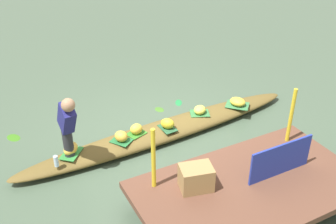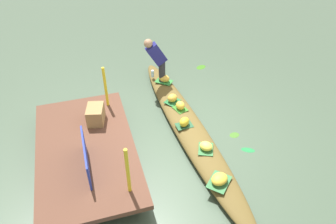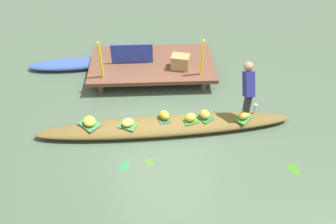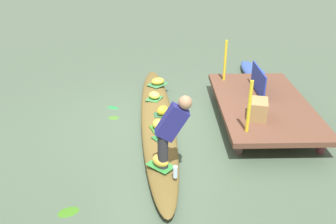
{
  "view_description": "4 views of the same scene",
  "coord_description": "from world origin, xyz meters",
  "px_view_note": "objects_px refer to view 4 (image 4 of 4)",
  "views": [
    {
      "loc": [
        2.76,
        5.42,
        4.1
      ],
      "look_at": [
        -0.01,
        0.11,
        0.57
      ],
      "focal_mm": 43.0,
      "sensor_mm": 36.0,
      "label": 1
    },
    {
      "loc": [
        -4.91,
        1.92,
        4.76
      ],
      "look_at": [
        0.31,
        0.37,
        0.41
      ],
      "focal_mm": 35.45,
      "sensor_mm": 36.0,
      "label": 2
    },
    {
      "loc": [
        -0.18,
        -5.22,
        5.02
      ],
      "look_at": [
        0.07,
        0.19,
        0.35
      ],
      "focal_mm": 35.42,
      "sensor_mm": 36.0,
      "label": 3
    },
    {
      "loc": [
        6.3,
        0.06,
        3.46
      ],
      "look_at": [
        0.22,
        0.21,
        0.41
      ],
      "focal_mm": 38.54,
      "sensor_mm": 36.0,
      "label": 4
    }
  ],
  "objects_px": {
    "banana_bunch_5": "(160,161)",
    "produce_crate": "(258,109)",
    "banana_bunch_0": "(163,110)",
    "vendor_boat": "(157,120)",
    "water_bottle": "(175,172)",
    "market_banner": "(258,80)",
    "banana_bunch_3": "(154,95)",
    "banana_bunch_2": "(163,133)",
    "vendor_person": "(171,128)",
    "banana_bunch_4": "(158,81)",
    "banana_bunch_1": "(158,124)",
    "moored_boat": "(258,77)"
  },
  "relations": [
    {
      "from": "produce_crate",
      "to": "banana_bunch_1",
      "type": "bearing_deg",
      "value": -87.16
    },
    {
      "from": "banana_bunch_1",
      "to": "vendor_person",
      "type": "distance_m",
      "value": 1.34
    },
    {
      "from": "market_banner",
      "to": "banana_bunch_0",
      "type": "bearing_deg",
      "value": -69.64
    },
    {
      "from": "water_bottle",
      "to": "banana_bunch_3",
      "type": "bearing_deg",
      "value": -173.18
    },
    {
      "from": "banana_bunch_0",
      "to": "banana_bunch_3",
      "type": "height_order",
      "value": "banana_bunch_0"
    },
    {
      "from": "water_bottle",
      "to": "banana_bunch_4",
      "type": "bearing_deg",
      "value": -175.91
    },
    {
      "from": "banana_bunch_5",
      "to": "vendor_person",
      "type": "relative_size",
      "value": 0.24
    },
    {
      "from": "vendor_boat",
      "to": "market_banner",
      "type": "relative_size",
      "value": 5.22
    },
    {
      "from": "banana_bunch_3",
      "to": "banana_bunch_5",
      "type": "height_order",
      "value": "banana_bunch_5"
    },
    {
      "from": "market_banner",
      "to": "banana_bunch_3",
      "type": "bearing_deg",
      "value": -90.56
    },
    {
      "from": "vendor_person",
      "to": "market_banner",
      "type": "height_order",
      "value": "vendor_person"
    },
    {
      "from": "vendor_boat",
      "to": "banana_bunch_4",
      "type": "distance_m",
      "value": 1.61
    },
    {
      "from": "banana_bunch_1",
      "to": "vendor_boat",
      "type": "bearing_deg",
      "value": -178.63
    },
    {
      "from": "banana_bunch_0",
      "to": "banana_bunch_4",
      "type": "bearing_deg",
      "value": -176.46
    },
    {
      "from": "banana_bunch_3",
      "to": "vendor_person",
      "type": "xyz_separation_m",
      "value": [
        2.52,
        0.28,
        0.6
      ]
    },
    {
      "from": "banana_bunch_0",
      "to": "produce_crate",
      "type": "bearing_deg",
      "value": 74.91
    },
    {
      "from": "vendor_boat",
      "to": "water_bottle",
      "type": "height_order",
      "value": "water_bottle"
    },
    {
      "from": "moored_boat",
      "to": "produce_crate",
      "type": "bearing_deg",
      "value": -19.69
    },
    {
      "from": "banana_bunch_5",
      "to": "vendor_person",
      "type": "xyz_separation_m",
      "value": [
        0.03,
        0.16,
        0.58
      ]
    },
    {
      "from": "moored_boat",
      "to": "banana_bunch_1",
      "type": "bearing_deg",
      "value": -46.34
    },
    {
      "from": "banana_bunch_0",
      "to": "banana_bunch_5",
      "type": "relative_size",
      "value": 0.85
    },
    {
      "from": "banana_bunch_5",
      "to": "produce_crate",
      "type": "distance_m",
      "value": 2.2
    },
    {
      "from": "vendor_boat",
      "to": "water_bottle",
      "type": "relative_size",
      "value": 29.88
    },
    {
      "from": "vendor_boat",
      "to": "banana_bunch_2",
      "type": "relative_size",
      "value": 23.4
    },
    {
      "from": "vendor_boat",
      "to": "moored_boat",
      "type": "relative_size",
      "value": 2.22
    },
    {
      "from": "moored_boat",
      "to": "vendor_person",
      "type": "distance_m",
      "value": 4.8
    },
    {
      "from": "banana_bunch_1",
      "to": "banana_bunch_4",
      "type": "xyz_separation_m",
      "value": [
        -2.15,
        -0.0,
        -0.02
      ]
    },
    {
      "from": "banana_bunch_2",
      "to": "banana_bunch_4",
      "type": "bearing_deg",
      "value": -177.95
    },
    {
      "from": "water_bottle",
      "to": "banana_bunch_2",
      "type": "bearing_deg",
      "value": -171.56
    },
    {
      "from": "banana_bunch_2",
      "to": "banana_bunch_3",
      "type": "height_order",
      "value": "banana_bunch_2"
    },
    {
      "from": "produce_crate",
      "to": "banana_bunch_4",
      "type": "bearing_deg",
      "value": -138.29
    },
    {
      "from": "vendor_boat",
      "to": "banana_bunch_5",
      "type": "relative_size",
      "value": 19.16
    },
    {
      "from": "banana_bunch_1",
      "to": "banana_bunch_2",
      "type": "xyz_separation_m",
      "value": [
        0.32,
        0.09,
        -0.0
      ]
    },
    {
      "from": "market_banner",
      "to": "banana_bunch_2",
      "type": "bearing_deg",
      "value": -51.35
    },
    {
      "from": "banana_bunch_0",
      "to": "produce_crate",
      "type": "distance_m",
      "value": 1.81
    },
    {
      "from": "vendor_boat",
      "to": "vendor_person",
      "type": "distance_m",
      "value": 1.93
    },
    {
      "from": "moored_boat",
      "to": "banana_bunch_1",
      "type": "xyz_separation_m",
      "value": [
        2.9,
        -2.59,
        0.22
      ]
    },
    {
      "from": "banana_bunch_5",
      "to": "market_banner",
      "type": "height_order",
      "value": "market_banner"
    },
    {
      "from": "banana_bunch_1",
      "to": "produce_crate",
      "type": "height_order",
      "value": "produce_crate"
    },
    {
      "from": "market_banner",
      "to": "vendor_boat",
      "type": "bearing_deg",
      "value": -70.39
    },
    {
      "from": "water_bottle",
      "to": "vendor_person",
      "type": "bearing_deg",
      "value": -169.28
    },
    {
      "from": "vendor_boat",
      "to": "banana_bunch_0",
      "type": "bearing_deg",
      "value": 91.32
    },
    {
      "from": "vendor_boat",
      "to": "banana_bunch_1",
      "type": "xyz_separation_m",
      "value": [
        0.55,
        0.01,
        0.21
      ]
    },
    {
      "from": "banana_bunch_2",
      "to": "market_banner",
      "type": "xyz_separation_m",
      "value": [
        -1.62,
        2.04,
        0.32
      ]
    },
    {
      "from": "produce_crate",
      "to": "water_bottle",
      "type": "bearing_deg",
      "value": -45.57
    },
    {
      "from": "produce_crate",
      "to": "banana_bunch_5",
      "type": "bearing_deg",
      "value": -54.96
    },
    {
      "from": "market_banner",
      "to": "banana_bunch_4",
      "type": "bearing_deg",
      "value": -111.39
    },
    {
      "from": "banana_bunch_2",
      "to": "water_bottle",
      "type": "relative_size",
      "value": 1.28
    },
    {
      "from": "moored_boat",
      "to": "banana_bunch_0",
      "type": "distance_m",
      "value": 3.43
    },
    {
      "from": "banana_bunch_4",
      "to": "water_bottle",
      "type": "xyz_separation_m",
      "value": [
        3.6,
        0.26,
        0.01
      ]
    }
  ]
}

